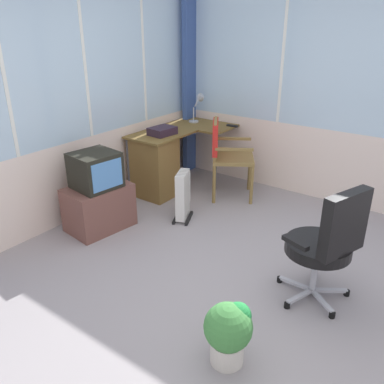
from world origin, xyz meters
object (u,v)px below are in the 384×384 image
Objects in this scene: paper_tray at (162,131)px; office_chair at (328,240)px; desk at (158,163)px; space_heater at (183,195)px; wooden_armchair at (223,148)px; potted_plant at (229,330)px; desk_lamp at (200,103)px; tv_on_stand at (98,196)px; tv_remote at (232,126)px.

office_chair reaches higher than paper_tray.
desk is 0.76m from space_heater.
potted_plant is (-2.22, -1.44, -0.36)m from wooden_armchair.
desk_lamp is 2.00m from tv_on_stand.
wooden_armchair is 1.59m from tv_on_stand.
potted_plant is at bearing -134.87° from space_heater.
paper_tray is 0.55× the size of space_heater.
paper_tray is at bearing 147.23° from tv_remote.
office_chair is at bearing -135.63° from tv_remote.
desk_lamp is at bearing 27.39° from space_heater.
desk_lamp reaches higher than tv_remote.
desk_lamp is 0.82m from paper_tray.
tv_on_stand is 1.90× the size of potted_plant.
office_chair is at bearing -126.10° from desk_lamp.
potted_plant is at bearing -141.94° from desk_lamp.
wooden_armchair is at bearing -124.35° from desk_lamp.
tv_on_stand is at bearing 69.39° from potted_plant.
desk_lamp is 0.46× the size of tv_on_stand.
desk_lamp reaches higher than paper_tray.
tv_on_stand is (-0.18, 2.30, -0.17)m from office_chair.
wooden_armchair is 0.99× the size of office_chair.
potted_plant is (-2.69, -1.60, -0.52)m from tv_remote.
tv_remote is 0.95m from paper_tray.
desk_lamp is 3.46m from potted_plant.
space_heater is at bearing 45.13° from potted_plant.
potted_plant is at bearing -131.92° from paper_tray.
desk is at bearing 146.77° from tv_remote.
office_chair is 1.16× the size of tv_on_stand.
paper_tray is (-0.80, -0.01, -0.20)m from desk_lamp.
paper_tray is 0.69× the size of potted_plant.
desk is at bearing 49.51° from potted_plant.
desk is 3.47× the size of desk_lamp.
tv_remote is (0.88, -0.52, 0.36)m from desk.
potted_plant is at bearing -130.49° from desk.
paper_tray is at bearing 68.66° from office_chair.
paper_tray is 0.31× the size of office_chair.
tv_remote is at bearing 6.44° from space_heater.
office_chair reaches higher than wooden_armchair.
office_chair is (-0.91, -2.34, -0.26)m from paper_tray.
tv_on_stand is 0.90m from space_heater.
desk is at bearing 143.02° from paper_tray.
wooden_armchair is 2.67m from potted_plant.
desk_lamp is at bearing 90.38° from tv_remote.
tv_on_stand reaches higher than space_heater.
tv_remote is 0.18× the size of tv_on_stand.
office_chair is at bearing -111.34° from paper_tray.
tv_remote is 0.34× the size of potted_plant.
wooden_armchair reaches higher than potted_plant.
tv_remote is 2.56m from office_chair.
wooden_armchair is 0.84m from space_heater.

